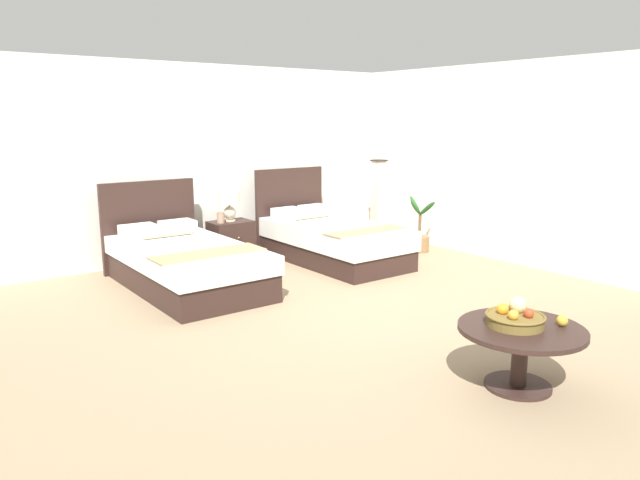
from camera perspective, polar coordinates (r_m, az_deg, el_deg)
ground_plane at (r=6.07m, az=3.36°, el=-6.66°), size 9.54×9.85×0.02m
wall_back at (r=8.41m, az=-10.50°, el=7.48°), size 9.54×0.12×2.61m
wall_side_right at (r=8.26m, az=17.70°, el=7.04°), size 0.12×5.45×2.61m
bed_near_window at (r=6.90m, az=-12.95°, el=-2.13°), size 1.21×2.23×1.13m
bed_near_corner at (r=7.95m, az=1.01°, el=0.07°), size 1.13×2.15×1.18m
nightstand at (r=8.03m, az=-8.56°, el=-0.11°), size 0.55×0.42×0.54m
table_lamp at (r=7.96m, az=-8.74°, el=3.71°), size 0.29×0.29×0.41m
vase at (r=7.86m, az=-9.56°, el=2.15°), size 0.10×0.10×0.14m
coffee_table at (r=4.48m, az=18.80°, el=-9.27°), size 0.89×0.89×0.46m
fruit_bowl at (r=4.44m, az=18.32°, el=-7.11°), size 0.42×0.42×0.19m
loose_apple at (r=4.55m, az=22.32°, el=-7.22°), size 0.08×0.08×0.08m
floor_lamp_corner at (r=9.29m, az=5.63°, el=3.82°), size 0.20×0.20×1.27m
potted_palm at (r=8.63m, az=9.59°, el=0.37°), size 0.48×0.54×0.81m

